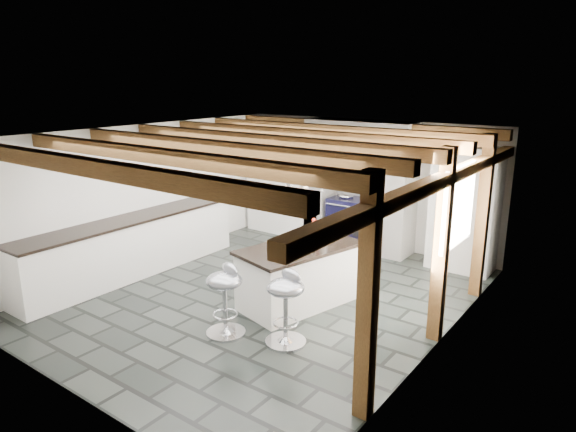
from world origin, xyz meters
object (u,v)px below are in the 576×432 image
Objects in this scene: bar_stool_far at (225,292)px; range_cooker at (357,222)px; kitchen_island at (300,275)px; bar_stool_near at (286,299)px.

range_cooker is at bearing 111.48° from bar_stool_far.
kitchen_island reaches higher than range_cooker.
bar_stool_near is (1.06, -3.63, 0.09)m from range_cooker.
bar_stool_near is (0.50, -0.99, 0.13)m from kitchen_island.
kitchen_island is at bearing 127.84° from bar_stool_near.
bar_stool_near is 1.01× the size of bar_stool_far.
bar_stool_near is 0.76m from bar_stool_far.
kitchen_island is 1.11m from bar_stool_near.
range_cooker reaches higher than bar_stool_far.
range_cooker is 2.70m from kitchen_island.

